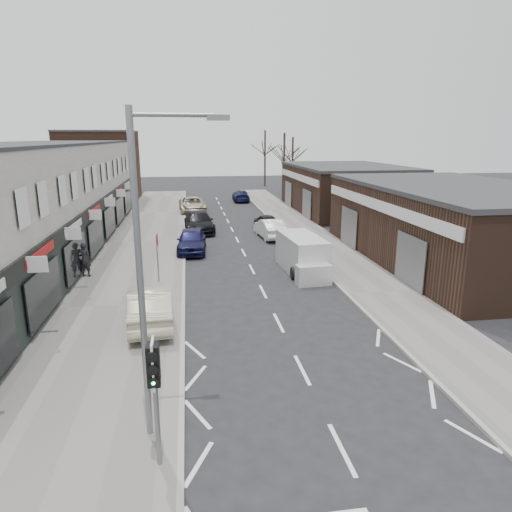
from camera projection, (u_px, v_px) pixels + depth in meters
name	position (u px, v px, depth m)	size (l,w,h in m)	color
ground	(319.00, 404.00, 13.15)	(160.00, 160.00, 0.00)	black
pavement_left	(145.00, 242.00, 33.23)	(5.50, 64.00, 0.12)	slate
pavement_right	(311.00, 237.00, 35.01)	(3.50, 64.00, 0.12)	slate
shop_terrace_left	(30.00, 201.00, 29.00)	(8.00, 41.00, 7.10)	beige
brick_block_far	(101.00, 168.00, 53.29)	(8.00, 10.00, 8.00)	#41291C
right_unit_near	(455.00, 225.00, 27.76)	(10.00, 18.00, 4.50)	#382419
right_unit_far	(345.00, 189.00, 46.91)	(10.00, 16.00, 4.50)	#382419
tree_far_a	(284.00, 195.00, 60.37)	(3.60, 3.60, 8.00)	#382D26
tree_far_b	(292.00, 190.00, 66.47)	(3.60, 3.60, 7.50)	#382D26
tree_far_c	(265.00, 186.00, 71.79)	(3.60, 3.60, 8.50)	#382D26
traffic_light	(154.00, 374.00, 9.99)	(0.28, 0.60, 3.10)	slate
street_lamp	(147.00, 263.00, 10.58)	(2.23, 0.22, 8.00)	slate
warning_sign	(158.00, 243.00, 23.35)	(0.12, 0.80, 2.70)	slate
white_van	(302.00, 255.00, 25.85)	(2.19, 5.40, 2.05)	silver
sedan_on_pavement	(150.00, 305.00, 18.35)	(1.64, 4.71, 1.55)	#ACA88A
pedestrian	(85.00, 259.00, 24.57)	(0.69, 0.46, 1.91)	black
parked_car_left_a	(192.00, 240.00, 30.37)	(1.85, 4.60, 1.57)	#13133B
parked_car_left_b	(199.00, 222.00, 36.98)	(2.22, 5.47, 1.59)	black
parked_car_left_c	(192.00, 205.00, 46.55)	(2.55, 5.52, 1.53)	#BBB195
parked_car_right_a	(270.00, 228.00, 34.71)	(1.54, 4.41, 1.45)	white
parked_car_right_b	(266.00, 221.00, 38.06)	(1.50, 3.73, 1.27)	black
parked_car_right_c	(241.00, 196.00, 54.57)	(1.87, 4.61, 1.34)	#13163C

